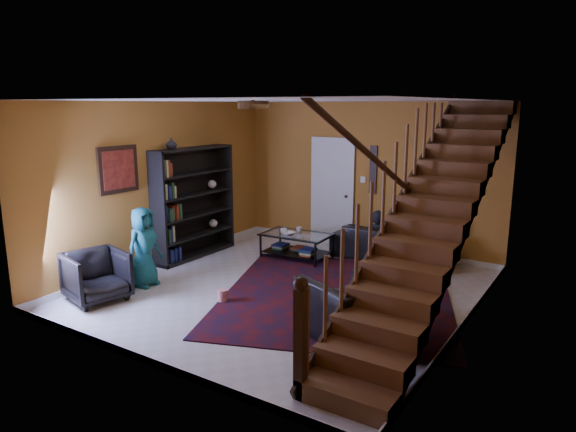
# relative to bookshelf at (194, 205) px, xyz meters

# --- Properties ---
(floor) EXTENTS (5.50, 5.50, 0.00)m
(floor) POSITION_rel_bookshelf_xyz_m (2.40, -0.60, -0.96)
(floor) COLOR beige
(floor) RESTS_ON ground
(room) EXTENTS (5.50, 5.50, 5.50)m
(room) POSITION_rel_bookshelf_xyz_m (1.07, 0.73, -0.91)
(room) COLOR #B76C28
(room) RESTS_ON ground
(staircase) EXTENTS (0.95, 5.02, 3.18)m
(staircase) POSITION_rel_bookshelf_xyz_m (4.53, -0.60, 0.43)
(staircase) COLOR brown
(staircase) RESTS_ON floor
(bookshelf) EXTENTS (0.35, 1.80, 2.00)m
(bookshelf) POSITION_rel_bookshelf_xyz_m (0.00, 0.00, 0.00)
(bookshelf) COLOR black
(bookshelf) RESTS_ON floor
(door) EXTENTS (0.82, 0.05, 2.05)m
(door) POSITION_rel_bookshelf_xyz_m (1.70, 2.12, 0.06)
(door) COLOR silver
(door) RESTS_ON floor
(framed_picture) EXTENTS (0.04, 0.74, 0.74)m
(framed_picture) POSITION_rel_bookshelf_xyz_m (-0.17, -1.50, 0.79)
(framed_picture) COLOR maroon
(framed_picture) RESTS_ON room
(wall_hanging) EXTENTS (0.14, 0.03, 0.90)m
(wall_hanging) POSITION_rel_bookshelf_xyz_m (2.55, 2.13, 0.59)
(wall_hanging) COLOR black
(wall_hanging) RESTS_ON room
(ceiling_fixture) EXTENTS (0.40, 0.40, 0.10)m
(ceiling_fixture) POSITION_rel_bookshelf_xyz_m (2.40, -1.40, 1.78)
(ceiling_fixture) COLOR #3F2814
(ceiling_fixture) RESTS_ON room
(rug) EXTENTS (4.33, 4.59, 0.02)m
(rug) POSITION_rel_bookshelf_xyz_m (3.15, -0.43, -0.96)
(rug) COLOR #420B0D
(rug) RESTS_ON floor
(sofa) EXTENTS (2.09, 0.83, 0.61)m
(sofa) POSITION_rel_bookshelf_xyz_m (3.13, 1.70, -0.66)
(sofa) COLOR black
(sofa) RESTS_ON floor
(armchair_left) EXTENTS (0.95, 0.94, 0.72)m
(armchair_left) POSITION_rel_bookshelf_xyz_m (0.35, -2.42, -0.60)
(armchair_left) COLOR black
(armchair_left) RESTS_ON floor
(armchair_right) EXTENTS (1.32, 1.40, 0.72)m
(armchair_right) POSITION_rel_bookshelf_xyz_m (3.90, -1.44, -0.60)
(armchair_right) COLOR black
(armchair_right) RESTS_ON floor
(person_adult_a) EXTENTS (0.49, 0.33, 1.33)m
(person_adult_a) POSITION_rel_bookshelf_xyz_m (2.84, 1.75, -0.75)
(person_adult_a) COLOR black
(person_adult_a) RESTS_ON sofa
(person_adult_b) EXTENTS (0.68, 0.56, 1.30)m
(person_adult_b) POSITION_rel_bookshelf_xyz_m (3.90, 1.75, -0.76)
(person_adult_b) COLOR black
(person_adult_b) RESTS_ON sofa
(person_child) EXTENTS (0.42, 0.62, 1.24)m
(person_child) POSITION_rel_bookshelf_xyz_m (0.45, -1.63, -0.35)
(person_child) COLOR #1C6B6C
(person_child) RESTS_ON armchair_left
(coffee_table) EXTENTS (1.25, 0.77, 0.46)m
(coffee_table) POSITION_rel_bookshelf_xyz_m (1.66, 0.86, -0.70)
(coffee_table) COLOR black
(coffee_table) RESTS_ON floor
(cup_a) EXTENTS (0.14, 0.14, 0.10)m
(cup_a) POSITION_rel_bookshelf_xyz_m (1.45, 0.76, -0.45)
(cup_a) COLOR #999999
(cup_a) RESTS_ON coffee_table
(cup_b) EXTENTS (0.13, 0.13, 0.10)m
(cup_b) POSITION_rel_bookshelf_xyz_m (1.65, 0.96, -0.45)
(cup_b) COLOR #999999
(cup_b) RESTS_ON coffee_table
(bowl) EXTENTS (0.28, 0.28, 0.06)m
(bowl) POSITION_rel_bookshelf_xyz_m (1.59, 0.69, -0.47)
(bowl) COLOR #999999
(bowl) RESTS_ON coffee_table
(vase) EXTENTS (0.18, 0.18, 0.19)m
(vase) POSITION_rel_bookshelf_xyz_m (-0.00, -0.50, 1.13)
(vase) COLOR #999999
(vase) RESTS_ON bookshelf
(popcorn_bucket) EXTENTS (0.16, 0.16, 0.16)m
(popcorn_bucket) POSITION_rel_bookshelf_xyz_m (1.90, -1.52, -0.86)
(popcorn_bucket) COLOR red
(popcorn_bucket) RESTS_ON rug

